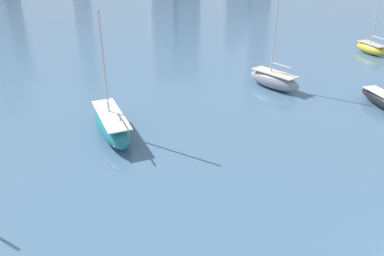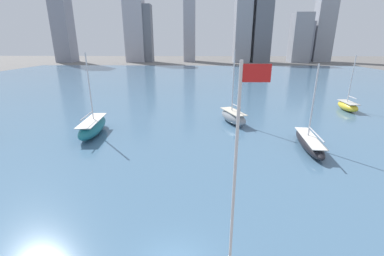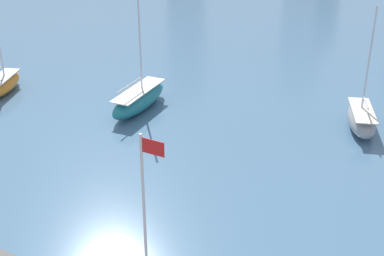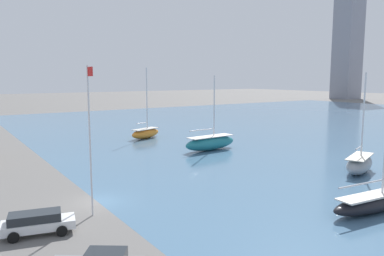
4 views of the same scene
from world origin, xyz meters
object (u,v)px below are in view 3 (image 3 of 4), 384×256
flag_pole (146,238)px  sailboat_gray (361,119)px  sailboat_teal (139,99)px  sailboat_orange (3,84)px

flag_pole → sailboat_gray: size_ratio=1.03×
flag_pole → sailboat_teal: bearing=124.7°
flag_pole → sailboat_teal: (-16.73, 24.14, -5.30)m
flag_pole → sailboat_gray: (3.96, 30.22, -5.36)m
sailboat_gray → sailboat_teal: size_ratio=1.02×
sailboat_gray → sailboat_orange: 37.38m
flag_pole → sailboat_teal: size_ratio=1.05×
sailboat_orange → sailboat_teal: (15.53, 3.14, 0.14)m
sailboat_gray → sailboat_teal: 21.57m
sailboat_orange → sailboat_teal: 15.85m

